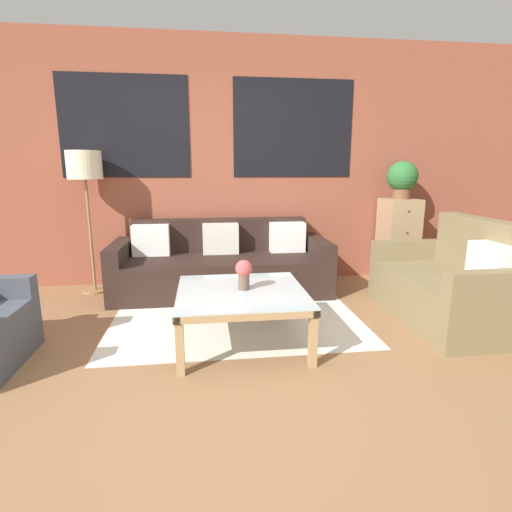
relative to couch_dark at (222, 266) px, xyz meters
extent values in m
plane|color=#8E6642|center=(-0.07, -1.95, -0.28)|extent=(16.00, 16.00, 0.00)
cube|color=brown|center=(-0.07, 0.49, 1.12)|extent=(8.40, 0.08, 2.80)
cube|color=black|center=(-1.02, 0.44, 1.52)|extent=(1.40, 0.01, 1.10)
cube|color=black|center=(0.88, 0.44, 1.52)|extent=(1.40, 0.01, 1.10)
cube|color=silver|center=(0.09, -0.77, -0.28)|extent=(2.23, 1.79, 0.00)
cube|color=black|center=(0.00, -0.13, -0.08)|extent=(2.00, 0.72, 0.40)
cube|color=black|center=(0.00, 0.31, 0.11)|extent=(2.00, 0.16, 0.78)
cube|color=black|center=(-1.08, -0.05, 0.01)|extent=(0.16, 0.88, 0.58)
cube|color=black|center=(1.08, -0.05, 0.01)|extent=(0.16, 0.88, 0.58)
cube|color=white|center=(-0.77, 0.15, 0.29)|extent=(0.40, 0.16, 0.34)
cube|color=beige|center=(0.00, 0.15, 0.29)|extent=(0.40, 0.16, 0.34)
cube|color=white|center=(0.77, 0.15, 0.29)|extent=(0.40, 0.16, 0.34)
cube|color=olive|center=(1.85, -1.14, -0.07)|extent=(0.64, 1.12, 0.42)
cube|color=olive|center=(2.25, -1.14, 0.18)|extent=(0.16, 1.12, 0.92)
cube|color=olive|center=(1.93, -0.51, 0.03)|extent=(0.80, 0.14, 0.62)
cube|color=olive|center=(1.93, -1.77, 0.03)|extent=(0.80, 0.14, 0.62)
cube|color=white|center=(2.09, -1.48, 0.31)|extent=(0.16, 0.40, 0.34)
cube|color=silver|center=(0.09, -1.39, 0.14)|extent=(0.97, 0.97, 0.01)
cube|color=tan|center=(0.09, -1.85, 0.11)|extent=(0.97, 0.05, 0.05)
cube|color=tan|center=(0.09, -0.92, 0.11)|extent=(0.97, 0.05, 0.05)
cube|color=tan|center=(-0.37, -1.39, 0.11)|extent=(0.05, 0.97, 0.05)
cube|color=tan|center=(0.55, -1.39, 0.11)|extent=(0.05, 0.97, 0.05)
cube|color=tan|center=(-0.36, -1.84, -0.07)|extent=(0.06, 0.05, 0.42)
cube|color=tan|center=(0.54, -1.84, -0.07)|extent=(0.05, 0.05, 0.42)
cube|color=tan|center=(-0.36, -0.94, -0.07)|extent=(0.06, 0.06, 0.42)
cube|color=tan|center=(0.54, -0.94, -0.07)|extent=(0.05, 0.06, 0.42)
cylinder|color=olive|center=(-1.41, 0.18, -0.27)|extent=(0.28, 0.28, 0.02)
cylinder|color=olive|center=(-1.41, 0.18, 0.35)|extent=(0.03, 0.03, 1.22)
cylinder|color=beige|center=(-1.41, 0.18, 1.10)|extent=(0.36, 0.36, 0.29)
cube|color=tan|center=(2.15, 0.20, 0.21)|extent=(0.39, 0.42, 0.99)
sphere|color=#38332D|center=(2.15, -0.02, 0.59)|extent=(0.02, 0.02, 0.02)
sphere|color=#38332D|center=(2.15, -0.02, 0.34)|extent=(0.02, 0.02, 0.02)
sphere|color=#38332D|center=(2.15, -0.02, 0.09)|extent=(0.02, 0.02, 0.02)
sphere|color=#38332D|center=(2.15, -0.02, -0.16)|extent=(0.02, 0.02, 0.02)
cylinder|color=brown|center=(2.15, 0.20, 0.77)|extent=(0.21, 0.21, 0.11)
sphere|color=#2D6B33|center=(2.15, 0.20, 0.97)|extent=(0.35, 0.35, 0.35)
cylinder|color=brown|center=(0.11, -1.37, 0.21)|extent=(0.09, 0.09, 0.12)
sphere|color=#CC4C4C|center=(0.11, -1.37, 0.32)|extent=(0.13, 0.13, 0.13)
camera|label=1|loc=(-0.18, -4.31, 1.07)|focal=28.00mm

